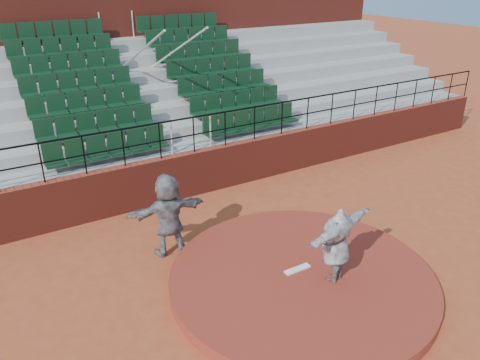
% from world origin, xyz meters
% --- Properties ---
extents(ground, '(90.00, 90.00, 0.00)m').
position_xyz_m(ground, '(0.00, 0.00, 0.00)').
color(ground, '#A34624').
rests_on(ground, ground).
extents(pitchers_mound, '(5.50, 5.50, 0.25)m').
position_xyz_m(pitchers_mound, '(0.00, 0.00, 0.12)').
color(pitchers_mound, maroon).
rests_on(pitchers_mound, ground).
extents(pitching_rubber, '(0.60, 0.15, 0.03)m').
position_xyz_m(pitching_rubber, '(0.00, 0.15, 0.27)').
color(pitching_rubber, white).
rests_on(pitching_rubber, pitchers_mound).
extents(boundary_wall, '(24.00, 0.30, 1.30)m').
position_xyz_m(boundary_wall, '(0.00, 5.00, 0.65)').
color(boundary_wall, maroon).
rests_on(boundary_wall, ground).
extents(wall_railing, '(24.04, 0.05, 1.03)m').
position_xyz_m(wall_railing, '(0.00, 5.00, 2.03)').
color(wall_railing, black).
rests_on(wall_railing, boundary_wall).
extents(seating_deck, '(24.00, 5.97, 4.63)m').
position_xyz_m(seating_deck, '(0.00, 8.65, 1.44)').
color(seating_deck, gray).
rests_on(seating_deck, ground).
extents(press_box_facade, '(24.00, 3.00, 7.10)m').
position_xyz_m(press_box_facade, '(0.00, 12.60, 3.55)').
color(press_box_facade, maroon).
rests_on(press_box_facade, ground).
extents(pitcher, '(2.07, 1.06, 1.63)m').
position_xyz_m(pitcher, '(0.42, -0.48, 1.06)').
color(pitcher, black).
rests_on(pitcher, pitchers_mound).
extents(fielder, '(1.86, 0.71, 1.96)m').
position_xyz_m(fielder, '(-1.87, 2.51, 0.98)').
color(fielder, black).
rests_on(fielder, ground).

